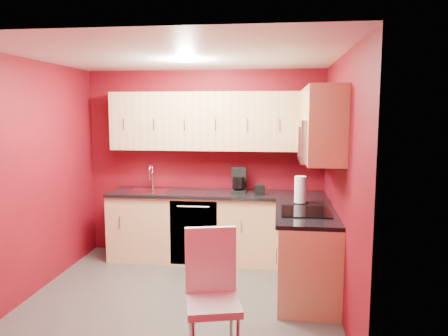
% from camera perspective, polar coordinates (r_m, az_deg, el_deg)
% --- Properties ---
extents(floor, '(3.20, 3.20, 0.00)m').
position_cam_1_polar(floor, '(4.85, -5.48, -16.40)').
color(floor, '#454340').
rests_on(floor, ground).
extents(ceiling, '(3.20, 3.20, 0.00)m').
position_cam_1_polar(ceiling, '(4.47, -5.90, 14.41)').
color(ceiling, white).
rests_on(ceiling, wall_back).
extents(wall_back, '(3.20, 0.00, 3.20)m').
position_cam_1_polar(wall_back, '(5.95, -2.52, 0.62)').
color(wall_back, maroon).
rests_on(wall_back, floor).
extents(wall_front, '(3.20, 0.00, 3.20)m').
position_cam_1_polar(wall_front, '(3.07, -11.85, -6.01)').
color(wall_front, maroon).
rests_on(wall_front, floor).
extents(wall_left, '(0.00, 3.00, 3.00)m').
position_cam_1_polar(wall_left, '(5.08, -23.57, -1.16)').
color(wall_left, maroon).
rests_on(wall_left, floor).
extents(wall_right, '(0.00, 3.00, 3.00)m').
position_cam_1_polar(wall_right, '(4.42, 14.99, -1.99)').
color(wall_right, maroon).
rests_on(wall_right, floor).
extents(base_cabinets_back, '(2.80, 0.60, 0.87)m').
position_cam_1_polar(base_cabinets_back, '(5.78, -1.00, -7.80)').
color(base_cabinets_back, '#DCBA7D').
rests_on(base_cabinets_back, floor).
extents(base_cabinets_right, '(0.60, 1.30, 0.87)m').
position_cam_1_polar(base_cabinets_right, '(4.83, 10.65, -11.04)').
color(base_cabinets_right, '#DCBA7D').
rests_on(base_cabinets_right, floor).
extents(countertop_back, '(2.80, 0.63, 0.04)m').
position_cam_1_polar(countertop_back, '(5.66, -1.03, -3.40)').
color(countertop_back, black).
rests_on(countertop_back, base_cabinets_back).
extents(countertop_right, '(0.63, 1.27, 0.04)m').
position_cam_1_polar(countertop_right, '(4.69, 10.61, -5.82)').
color(countertop_right, black).
rests_on(countertop_right, base_cabinets_right).
extents(upper_cabinets_back, '(2.80, 0.35, 0.75)m').
position_cam_1_polar(upper_cabinets_back, '(5.70, -0.85, 6.13)').
color(upper_cabinets_back, tan).
rests_on(upper_cabinets_back, wall_back).
extents(upper_cabinets_right, '(0.35, 1.55, 0.75)m').
position_cam_1_polar(upper_cabinets_right, '(4.79, 12.43, 6.45)').
color(upper_cabinets_right, tan).
rests_on(upper_cabinets_right, wall_right).
extents(microwave, '(0.42, 0.76, 0.42)m').
position_cam_1_polar(microwave, '(4.55, 12.24, 3.55)').
color(microwave, silver).
rests_on(microwave, upper_cabinets_right).
extents(cooktop, '(0.50, 0.55, 0.01)m').
position_cam_1_polar(cooktop, '(4.65, 10.59, -5.61)').
color(cooktop, black).
rests_on(cooktop, countertop_right).
extents(sink, '(0.52, 0.42, 0.35)m').
position_cam_1_polar(sink, '(5.86, -9.76, -2.60)').
color(sink, silver).
rests_on(sink, countertop_back).
extents(dishwasher_front, '(0.60, 0.02, 0.82)m').
position_cam_1_polar(dishwasher_front, '(5.55, -4.01, -8.49)').
color(dishwasher_front, black).
rests_on(dishwasher_front, base_cabinets_back).
extents(downlight, '(0.20, 0.20, 0.01)m').
position_cam_1_polar(downlight, '(4.76, -5.07, 13.81)').
color(downlight, white).
rests_on(downlight, ceiling).
extents(coffee_maker, '(0.19, 0.26, 0.32)m').
position_cam_1_polar(coffee_maker, '(5.66, 1.95, -1.57)').
color(coffee_maker, black).
rests_on(coffee_maker, countertop_back).
extents(napkin_holder, '(0.14, 0.14, 0.12)m').
position_cam_1_polar(napkin_holder, '(5.52, 4.66, -2.83)').
color(napkin_holder, black).
rests_on(napkin_holder, countertop_back).
extents(paper_towel, '(0.20, 0.20, 0.31)m').
position_cam_1_polar(paper_towel, '(5.05, 9.93, -2.83)').
color(paper_towel, silver).
rests_on(paper_towel, countertop_right).
extents(dining_chair, '(0.51, 0.52, 1.03)m').
position_cam_1_polar(dining_chair, '(3.55, -1.44, -16.55)').
color(dining_chair, silver).
rests_on(dining_chair, floor).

